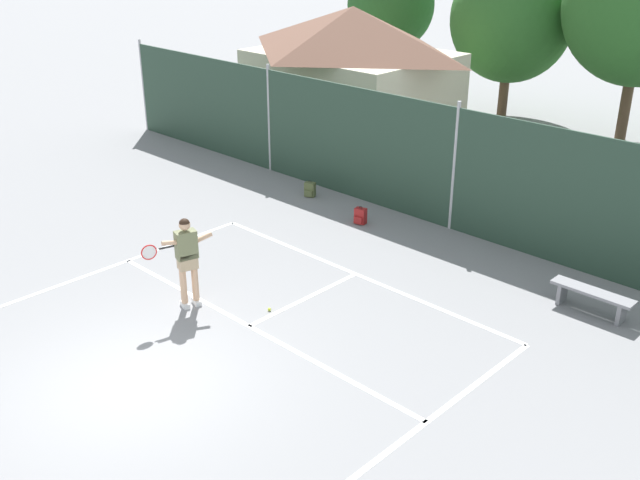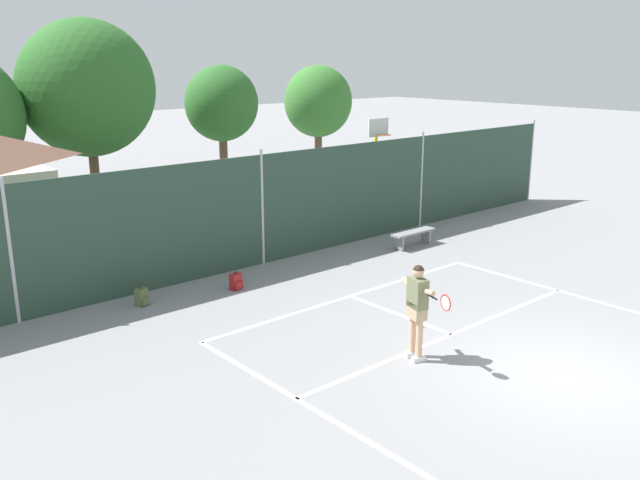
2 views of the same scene
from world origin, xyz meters
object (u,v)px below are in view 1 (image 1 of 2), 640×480
(backpack_red, at_px, (360,216))
(courtside_bench, at_px, (592,296))
(tennis_player, at_px, (186,255))
(backpack_olive, at_px, (310,190))
(tennis_ball, at_px, (269,309))

(backpack_red, height_order, courtside_bench, courtside_bench)
(tennis_player, bearing_deg, backpack_olive, 113.44)
(courtside_bench, bearing_deg, backpack_olive, 174.70)
(backpack_olive, xyz_separation_m, courtside_bench, (8.40, -0.78, 0.17))
(tennis_player, distance_m, backpack_olive, 6.59)
(tennis_ball, height_order, backpack_red, backpack_red)
(backpack_red, bearing_deg, tennis_ball, -70.38)
(tennis_player, xyz_separation_m, backpack_red, (-0.35, 5.50, -0.92))
(tennis_ball, height_order, courtside_bench, courtside_bench)
(backpack_red, xyz_separation_m, courtside_bench, (6.15, -0.29, 0.17))
(backpack_olive, bearing_deg, tennis_ball, -52.49)
(tennis_player, height_order, backpack_red, tennis_player)
(backpack_olive, height_order, backpack_red, same)
(tennis_player, height_order, courtside_bench, tennis_player)
(tennis_player, xyz_separation_m, backpack_olive, (-2.60, 5.99, -0.92))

